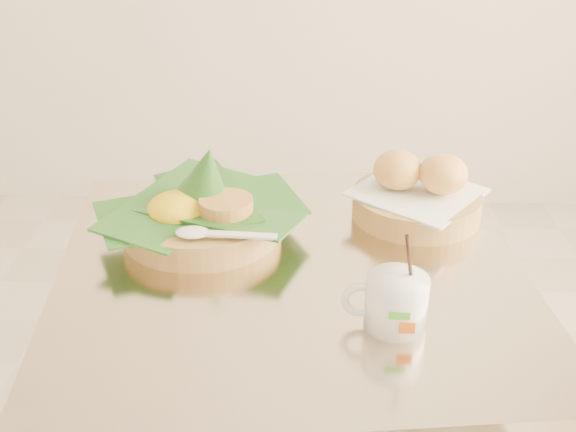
{
  "coord_description": "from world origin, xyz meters",
  "views": [
    {
      "loc": [
        0.16,
        -0.93,
        1.32
      ],
      "look_at": [
        0.13,
        0.04,
        0.82
      ],
      "focal_mm": 45.0,
      "sensor_mm": 36.0,
      "label": 1
    }
  ],
  "objects_px": {
    "bread_basket": "(417,195)",
    "rice_basket": "(201,209)",
    "coffee_mug": "(395,300)",
    "cafe_table": "(290,382)"
  },
  "relations": [
    {
      "from": "cafe_table",
      "to": "bread_basket",
      "type": "relative_size",
      "value": 2.98
    },
    {
      "from": "bread_basket",
      "to": "rice_basket",
      "type": "bearing_deg",
      "value": -167.93
    },
    {
      "from": "rice_basket",
      "to": "coffee_mug",
      "type": "distance_m",
      "value": 0.38
    },
    {
      "from": "cafe_table",
      "to": "bread_basket",
      "type": "bearing_deg",
      "value": 40.81
    },
    {
      "from": "bread_basket",
      "to": "coffee_mug",
      "type": "bearing_deg",
      "value": -102.13
    },
    {
      "from": "bread_basket",
      "to": "coffee_mug",
      "type": "distance_m",
      "value": 0.33
    },
    {
      "from": "rice_basket",
      "to": "bread_basket",
      "type": "xyz_separation_m",
      "value": [
        0.36,
        0.08,
        -0.0
      ]
    },
    {
      "from": "bread_basket",
      "to": "coffee_mug",
      "type": "height_order",
      "value": "coffee_mug"
    },
    {
      "from": "bread_basket",
      "to": "coffee_mug",
      "type": "xyz_separation_m",
      "value": [
        -0.07,
        -0.32,
        -0.0
      ]
    },
    {
      "from": "coffee_mug",
      "to": "bread_basket",
      "type": "bearing_deg",
      "value": 77.87
    }
  ]
}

